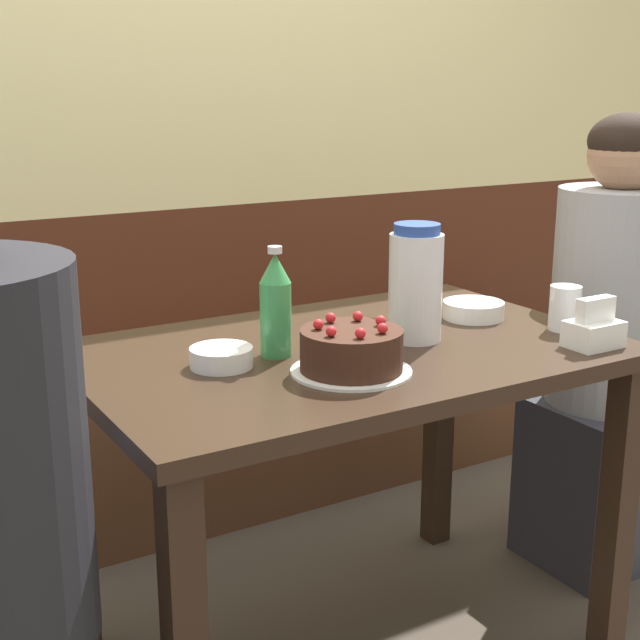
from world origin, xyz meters
The scene contains 11 objects.
back_wall centered at (0.00, 1.05, 1.25)m, with size 4.80×0.04×2.50m.
bench_seat centered at (0.00, 0.83, 0.22)m, with size 2.65×0.38×0.45m.
dining_table centered at (0.00, 0.00, 0.61)m, with size 1.11×0.72×0.73m.
birthday_cake centered at (-0.09, -0.15, 0.77)m, with size 0.23×0.23×0.10m.
water_pitcher centered at (0.15, -0.03, 0.85)m, with size 0.11×0.11×0.25m.
soju_bottle centered at (-0.16, 0.02, 0.83)m, with size 0.06×0.06×0.22m.
napkin_holder centered at (0.43, -0.27, 0.77)m, with size 0.11×0.08×0.11m.
bowl_soup_white centered at (0.38, 0.04, 0.75)m, with size 0.14×0.14×0.04m.
bowl_rice_small centered at (-0.28, 0.01, 0.75)m, with size 0.12×0.12×0.04m.
glass_water_tall centered at (0.48, -0.14, 0.78)m, with size 0.07×0.07×0.10m.
person_teal_shirt centered at (0.81, 0.01, 0.55)m, with size 0.34×0.31×1.19m.
Camera 1 is at (-0.96, -1.49, 1.26)m, focal length 50.00 mm.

